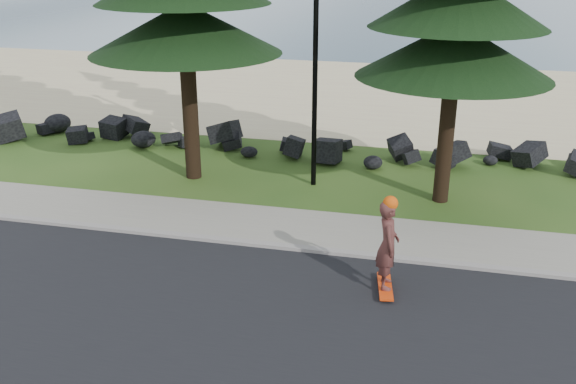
# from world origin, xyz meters

# --- Properties ---
(ground) EXTENTS (160.00, 160.00, 0.00)m
(ground) POSITION_xyz_m (0.00, 0.00, 0.00)
(ground) COLOR #2A4D18
(ground) RESTS_ON ground
(road) EXTENTS (160.00, 7.00, 0.02)m
(road) POSITION_xyz_m (0.00, -4.50, 0.01)
(road) COLOR black
(road) RESTS_ON ground
(kerb) EXTENTS (160.00, 0.20, 0.10)m
(kerb) POSITION_xyz_m (0.00, -0.90, 0.05)
(kerb) COLOR #9D958D
(kerb) RESTS_ON ground
(sidewalk) EXTENTS (160.00, 2.00, 0.08)m
(sidewalk) POSITION_xyz_m (0.00, 0.20, 0.04)
(sidewalk) COLOR gray
(sidewalk) RESTS_ON ground
(beach_sand) EXTENTS (160.00, 15.00, 0.01)m
(beach_sand) POSITION_xyz_m (0.00, 14.50, 0.01)
(beach_sand) COLOR beige
(beach_sand) RESTS_ON ground
(ocean) EXTENTS (160.00, 58.00, 0.01)m
(ocean) POSITION_xyz_m (0.00, 51.00, 0.00)
(ocean) COLOR #345565
(ocean) RESTS_ON ground
(seawall_boulders) EXTENTS (60.00, 2.40, 1.10)m
(seawall_boulders) POSITION_xyz_m (0.00, 5.60, 0.00)
(seawall_boulders) COLOR black
(seawall_boulders) RESTS_ON ground
(lamp_post) EXTENTS (0.25, 0.14, 8.14)m
(lamp_post) POSITION_xyz_m (0.00, 3.20, 4.13)
(lamp_post) COLOR black
(lamp_post) RESTS_ON ground
(skateboarder) EXTENTS (0.52, 1.10, 2.00)m
(skateboarder) POSITION_xyz_m (2.49, -2.22, 1.01)
(skateboarder) COLOR #F4400E
(skateboarder) RESTS_ON ground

